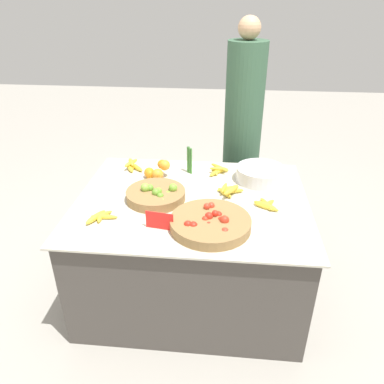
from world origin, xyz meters
name	(u,v)px	position (x,y,z in m)	size (l,w,h in m)	color
ground_plane	(192,287)	(0.00, 0.00, 0.00)	(12.00, 12.00, 0.00)	#A39E93
market_table	(192,246)	(0.00, 0.00, 0.36)	(1.43, 1.16, 0.72)	#4C4742
lime_bowl	(156,195)	(-0.22, -0.02, 0.75)	(0.37, 0.37, 0.10)	olive
tomato_basket	(210,223)	(0.13, -0.31, 0.75)	(0.44, 0.44, 0.09)	olive
orange_pile	(157,170)	(-0.27, 0.28, 0.77)	(0.18, 0.16, 0.12)	orange
metal_bowl	(260,174)	(0.44, 0.30, 0.77)	(0.33, 0.33, 0.10)	silver
price_sign	(160,221)	(-0.14, -0.34, 0.77)	(0.16, 0.03, 0.10)	red
veg_bundle	(189,160)	(-0.06, 0.38, 0.82)	(0.04, 0.04, 0.19)	#4C8E42
banana_bunch_back_center	(99,217)	(-0.50, -0.28, 0.74)	(0.17, 0.17, 0.04)	gold
banana_bunch_middle_right	(229,190)	(0.23, 0.09, 0.75)	(0.18, 0.19, 0.06)	gold
banana_bunch_middle_left	(266,205)	(0.45, -0.06, 0.74)	(0.16, 0.15, 0.04)	gold
banana_bunch_front_center	(132,166)	(-0.48, 0.41, 0.75)	(0.15, 0.17, 0.06)	gold
banana_bunch_front_left	(219,170)	(0.15, 0.40, 0.74)	(0.14, 0.17, 0.05)	gold
vendor_person	(242,136)	(0.33, 0.95, 0.80)	(0.31, 0.31, 1.71)	#385B42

